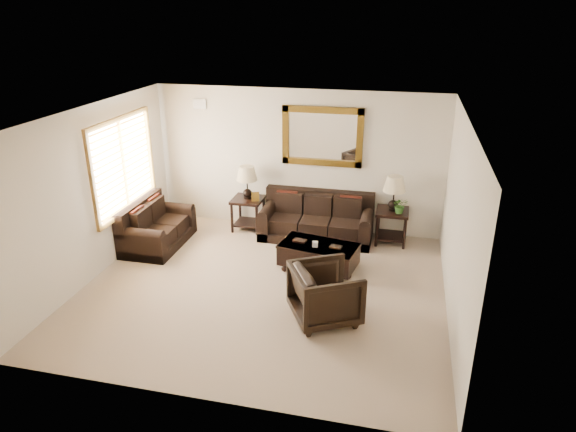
% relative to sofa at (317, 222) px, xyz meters
% --- Properties ---
extents(room, '(5.51, 5.01, 2.71)m').
position_rel_sofa_xyz_m(room, '(-0.47, -2.09, 1.04)').
color(room, '#87715D').
rests_on(room, ground).
extents(window, '(0.07, 1.96, 1.66)m').
position_rel_sofa_xyz_m(window, '(-3.17, -1.19, 1.24)').
color(window, white).
rests_on(window, room).
extents(mirror, '(1.50, 0.06, 1.10)m').
position_rel_sofa_xyz_m(mirror, '(0.00, 0.38, 1.54)').
color(mirror, '#4C340F').
rests_on(mirror, room).
extents(air_vent, '(0.25, 0.02, 0.18)m').
position_rel_sofa_xyz_m(air_vent, '(-2.37, 0.39, 2.04)').
color(air_vent, '#999999').
rests_on(air_vent, room).
extents(sofa, '(2.07, 0.90, 0.85)m').
position_rel_sofa_xyz_m(sofa, '(0.00, 0.00, 0.00)').
color(sofa, black).
rests_on(sofa, room).
extents(loveseat, '(0.88, 1.48, 0.83)m').
position_rel_sofa_xyz_m(loveseat, '(-2.81, -1.00, -0.00)').
color(loveseat, black).
rests_on(loveseat, room).
extents(end_table_left, '(0.58, 0.58, 1.28)m').
position_rel_sofa_xyz_m(end_table_left, '(-1.38, 0.08, 0.53)').
color(end_table_left, black).
rests_on(end_table_left, room).
extents(end_table_right, '(0.58, 0.58, 1.28)m').
position_rel_sofa_xyz_m(end_table_right, '(1.38, 0.08, 0.53)').
color(end_table_right, black).
rests_on(end_table_right, room).
extents(coffee_table, '(1.37, 0.90, 0.54)m').
position_rel_sofa_xyz_m(coffee_table, '(0.25, -1.23, -0.04)').
color(coffee_table, black).
rests_on(coffee_table, room).
extents(armchair, '(1.12, 1.14, 0.88)m').
position_rel_sofa_xyz_m(armchair, '(0.60, -2.70, 0.13)').
color(armchair, black).
rests_on(armchair, floor).
extents(potted_plant, '(0.32, 0.34, 0.23)m').
position_rel_sofa_xyz_m(potted_plant, '(1.50, -0.03, 0.44)').
color(potted_plant, '#2D5B1F').
rests_on(potted_plant, end_table_right).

